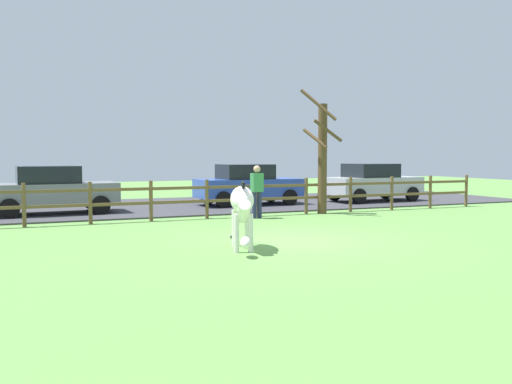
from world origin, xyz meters
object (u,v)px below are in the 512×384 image
Objects in this scene: zebra at (242,205)px; parked_car_blue at (248,184)px; parked_car_grey at (52,189)px; bare_tree at (322,155)px; crow_on_grass at (234,237)px; visitor_near_fence at (257,189)px; parked_car_silver at (373,182)px.

parked_car_blue reaches higher than zebra.
parked_car_blue is at bearing 4.36° from parked_car_grey.
zebra is (-5.03, -5.48, -1.03)m from bare_tree.
crow_on_grass is 4.79m from visitor_near_fence.
zebra is 0.46× the size of parked_car_grey.
parked_car_blue is (-5.41, 0.49, 0.00)m from parked_car_silver.
parked_car_blue is at bearing 65.92° from crow_on_grass.
parked_car_blue is (7.10, 0.54, 0.00)m from parked_car_grey.
bare_tree is 6.87m from crow_on_grass.
zebra is 0.47× the size of parked_car_blue.
parked_car_grey is at bearing 111.19° from zebra.
parked_car_silver and parked_car_blue have the same top height.
bare_tree is 1.00× the size of parked_car_grey.
zebra is 9.12m from parked_car_grey.
bare_tree reaches higher than parked_car_silver.
parked_car_blue is (3.61, 8.08, 0.72)m from crow_on_grass.
crow_on_grass is 0.05× the size of parked_car_grey.
visitor_near_fence is (2.50, 5.09, -0.02)m from zebra.
bare_tree reaches higher than parked_car_blue.
parked_car_blue is (3.80, 9.05, -0.08)m from zebra.
bare_tree is 1.00× the size of parked_car_silver.
visitor_near_fence is (-2.53, -0.39, -1.05)m from bare_tree.
crow_on_grass is 0.05× the size of parked_car_silver.
zebra is 9.81m from parked_car_blue.
zebra reaches higher than crow_on_grass.
visitor_near_fence is at bearing -108.20° from parked_car_blue.
parked_car_grey reaches higher than zebra.
bare_tree reaches higher than parked_car_grey.
bare_tree reaches higher than crow_on_grass.
visitor_near_fence is (5.80, -3.41, 0.06)m from parked_car_grey.
parked_car_grey is 1.01× the size of parked_car_blue.
crow_on_grass is 0.13× the size of visitor_near_fence.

